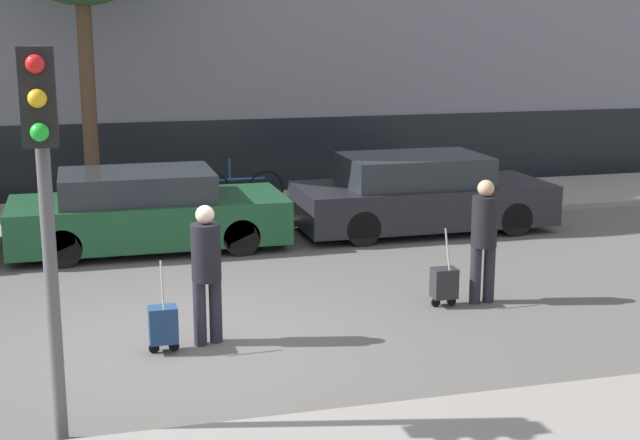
{
  "coord_description": "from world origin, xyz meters",
  "views": [
    {
      "loc": [
        -1.13,
        -9.94,
        3.64
      ],
      "look_at": [
        2.05,
        1.8,
        0.95
      ],
      "focal_mm": 50.0,
      "sensor_mm": 36.0,
      "label": 1
    }
  ],
  "objects_px": {
    "pedestrian_right": "(484,234)",
    "parked_bicycle": "(239,188)",
    "traffic_light": "(43,168)",
    "trolley_right": "(444,283)",
    "parked_car_1": "(146,212)",
    "pedestrian_left": "(206,266)",
    "parked_car_2": "(420,195)",
    "trolley_left": "(163,325)"
  },
  "relations": [
    {
      "from": "pedestrian_right",
      "to": "parked_bicycle",
      "type": "bearing_deg",
      "value": 106.08
    },
    {
      "from": "traffic_light",
      "to": "parked_bicycle",
      "type": "distance_m",
      "value": 10.07
    },
    {
      "from": "trolley_right",
      "to": "parked_bicycle",
      "type": "distance_m",
      "value": 6.7
    },
    {
      "from": "parked_car_1",
      "to": "traffic_light",
      "type": "xyz_separation_m",
      "value": [
        -1.29,
        -6.96,
        1.86
      ]
    },
    {
      "from": "trolley_right",
      "to": "traffic_light",
      "type": "height_order",
      "value": "traffic_light"
    },
    {
      "from": "pedestrian_left",
      "to": "parked_bicycle",
      "type": "xyz_separation_m",
      "value": [
        1.64,
        7.08,
        -0.44
      ]
    },
    {
      "from": "pedestrian_right",
      "to": "parked_bicycle",
      "type": "xyz_separation_m",
      "value": [
        -2.1,
        6.49,
        -0.45
      ]
    },
    {
      "from": "parked_car_2",
      "to": "pedestrian_left",
      "type": "distance_m",
      "value": 6.6
    },
    {
      "from": "pedestrian_left",
      "to": "parked_bicycle",
      "type": "distance_m",
      "value": 7.28
    },
    {
      "from": "parked_bicycle",
      "to": "traffic_light",
      "type": "bearing_deg",
      "value": -109.26
    },
    {
      "from": "parked_car_2",
      "to": "trolley_left",
      "type": "bearing_deg",
      "value": -135.38
    },
    {
      "from": "pedestrian_left",
      "to": "trolley_left",
      "type": "relative_size",
      "value": 1.52
    },
    {
      "from": "parked_car_1",
      "to": "traffic_light",
      "type": "relative_size",
      "value": 1.28
    },
    {
      "from": "parked_car_1",
      "to": "trolley_left",
      "type": "relative_size",
      "value": 4.13
    },
    {
      "from": "pedestrian_right",
      "to": "parked_bicycle",
      "type": "height_order",
      "value": "pedestrian_right"
    },
    {
      "from": "parked_car_2",
      "to": "traffic_light",
      "type": "bearing_deg",
      "value": -131.01
    },
    {
      "from": "trolley_right",
      "to": "parked_bicycle",
      "type": "xyz_separation_m",
      "value": [
        -1.55,
        6.51,
        0.18
      ]
    },
    {
      "from": "parked_bicycle",
      "to": "trolley_left",
      "type": "bearing_deg",
      "value": -106.64
    },
    {
      "from": "trolley_right",
      "to": "pedestrian_left",
      "type": "bearing_deg",
      "value": -169.84
    },
    {
      "from": "trolley_left",
      "to": "trolley_right",
      "type": "xyz_separation_m",
      "value": [
        3.72,
        0.73,
        -0.01
      ]
    },
    {
      "from": "pedestrian_left",
      "to": "trolley_right",
      "type": "distance_m",
      "value": 3.3
    },
    {
      "from": "parked_car_1",
      "to": "pedestrian_right",
      "type": "distance_m",
      "value": 5.81
    },
    {
      "from": "parked_car_1",
      "to": "traffic_light",
      "type": "height_order",
      "value": "traffic_light"
    },
    {
      "from": "trolley_left",
      "to": "pedestrian_right",
      "type": "relative_size",
      "value": 0.65
    },
    {
      "from": "parked_bicycle",
      "to": "trolley_right",
      "type": "bearing_deg",
      "value": -76.6
    },
    {
      "from": "parked_car_2",
      "to": "traffic_light",
      "type": "distance_m",
      "value": 9.52
    },
    {
      "from": "parked_car_2",
      "to": "parked_bicycle",
      "type": "xyz_separation_m",
      "value": [
        -2.87,
        2.27,
        -0.15
      ]
    },
    {
      "from": "parked_car_2",
      "to": "trolley_right",
      "type": "xyz_separation_m",
      "value": [
        -1.32,
        -4.24,
        -0.33
      ]
    },
    {
      "from": "traffic_light",
      "to": "pedestrian_left",
      "type": "bearing_deg",
      "value": 54.1
    },
    {
      "from": "trolley_right",
      "to": "traffic_light",
      "type": "xyz_separation_m",
      "value": [
        -4.81,
        -2.81,
        2.17
      ]
    },
    {
      "from": "trolley_left",
      "to": "pedestrian_right",
      "type": "bearing_deg",
      "value": 9.95
    },
    {
      "from": "parked_car_2",
      "to": "pedestrian_left",
      "type": "height_order",
      "value": "pedestrian_left"
    },
    {
      "from": "trolley_right",
      "to": "parked_bicycle",
      "type": "height_order",
      "value": "parked_bicycle"
    },
    {
      "from": "parked_car_2",
      "to": "parked_bicycle",
      "type": "bearing_deg",
      "value": 141.61
    },
    {
      "from": "traffic_light",
      "to": "parked_bicycle",
      "type": "height_order",
      "value": "traffic_light"
    },
    {
      "from": "pedestrian_right",
      "to": "trolley_left",
      "type": "bearing_deg",
      "value": -171.89
    },
    {
      "from": "parked_car_2",
      "to": "pedestrian_right",
      "type": "distance_m",
      "value": 4.3
    },
    {
      "from": "trolley_right",
      "to": "traffic_light",
      "type": "bearing_deg",
      "value": -149.71
    },
    {
      "from": "parked_car_2",
      "to": "trolley_left",
      "type": "distance_m",
      "value": 7.08
    },
    {
      "from": "trolley_right",
      "to": "traffic_light",
      "type": "relative_size",
      "value": 0.3
    },
    {
      "from": "parked_car_1",
      "to": "parked_bicycle",
      "type": "distance_m",
      "value": 3.08
    },
    {
      "from": "trolley_right",
      "to": "traffic_light",
      "type": "distance_m",
      "value": 5.97
    }
  ]
}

